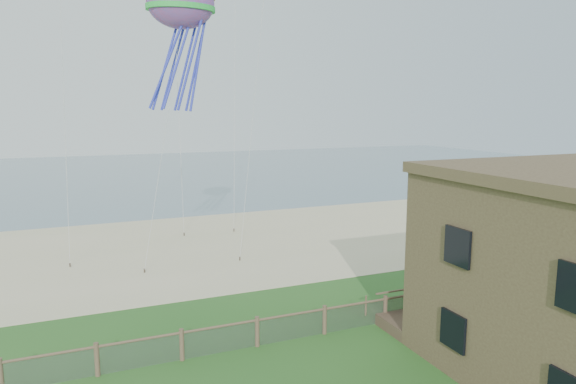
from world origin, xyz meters
TOP-DOWN VIEW (x-y plane):
  - sand_beach at (0.00, 22.00)m, footprint 72.00×20.00m
  - ocean at (0.00, 66.00)m, footprint 160.00×68.00m
  - chainlink_fence at (0.00, 6.00)m, footprint 36.20×0.20m
  - motel_deck at (13.00, 5.00)m, footprint 15.00×2.00m
  - picnic_table at (7.31, 4.04)m, footprint 2.17×1.72m
  - octopus_kite at (-0.96, 14.38)m, footprint 4.15×3.60m

SIDE VIEW (x-z plane):
  - ocean at x=0.00m, z-range -0.01..0.01m
  - sand_beach at x=0.00m, z-range -0.01..0.01m
  - motel_deck at x=13.00m, z-range 0.00..0.50m
  - picnic_table at x=7.31m, z-range 0.00..0.86m
  - chainlink_fence at x=0.00m, z-range -0.07..1.18m
  - octopus_kite at x=-0.96m, z-range 9.22..16.38m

